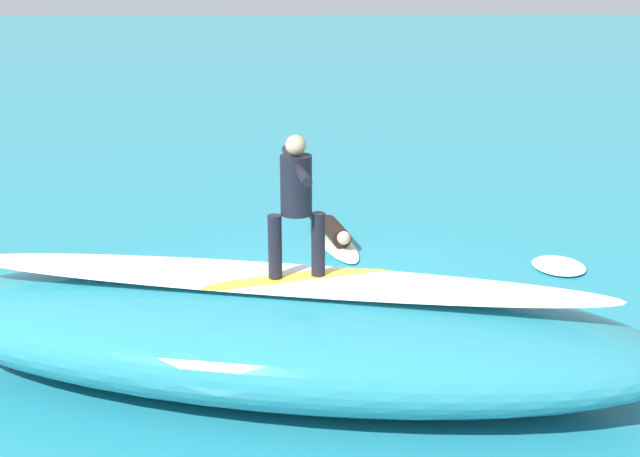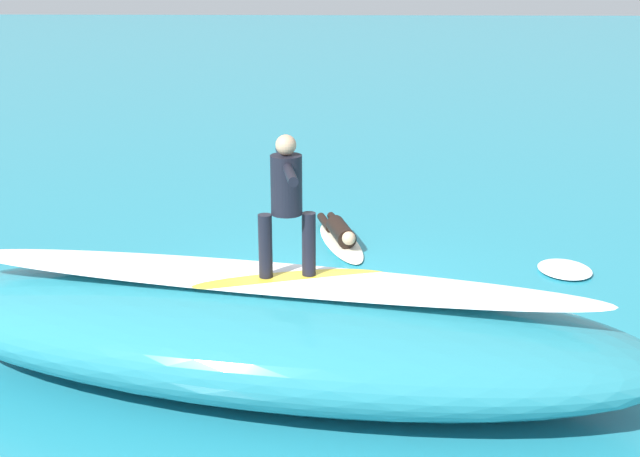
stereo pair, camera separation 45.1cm
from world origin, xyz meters
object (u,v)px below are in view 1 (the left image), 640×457
Objects in this scene: surfboard_paddling at (335,242)px; surfboard_riding at (297,280)px; surfer_paddling at (333,230)px; surfer_riding at (296,196)px.

surfboard_riding is at bearing -20.26° from surfboard_paddling.
surfer_paddling is at bearing -105.45° from surfboard_riding.
surfer_riding is at bearing -20.26° from surfboard_paddling.
surfboard_riding is 1.22× the size of surfer_paddling.
surfboard_paddling is (-0.55, -4.77, -1.22)m from surfboard_riding.
surfboard_riding reaches higher than surfer_paddling.
surfer_riding is 0.71× the size of surfboard_paddling.
surfboard_riding is 5.04m from surfer_paddling.
surfer_riding is at bearing -19.70° from surfer_paddling.
surfer_riding is 0.85× the size of surfer_paddling.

